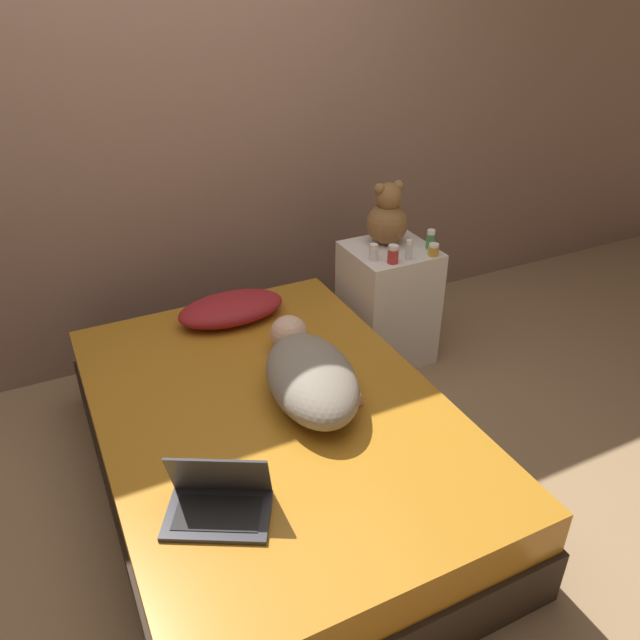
{
  "coord_description": "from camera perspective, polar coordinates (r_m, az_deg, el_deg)",
  "views": [
    {
      "loc": [
        -0.68,
        -1.81,
        1.93
      ],
      "look_at": [
        0.32,
        0.24,
        0.59
      ],
      "focal_mm": 35.0,
      "sensor_mm": 36.0,
      "label": 1
    }
  ],
  "objects": [
    {
      "name": "ground_plane",
      "position": [
        2.73,
        -4.05,
        -14.54
      ],
      "size": [
        12.0,
        12.0,
        0.0
      ],
      "primitive_type": "plane",
      "color": "#937551"
    },
    {
      "name": "wall_back",
      "position": [
        3.17,
        -13.95,
        18.21
      ],
      "size": [
        8.0,
        0.06,
        2.6
      ],
      "color": "#846656",
      "rests_on": "ground_plane"
    },
    {
      "name": "bed",
      "position": [
        2.59,
        -4.21,
        -11.39
      ],
      "size": [
        1.31,
        1.89,
        0.41
      ],
      "color": "#2D2319",
      "rests_on": "ground_plane"
    },
    {
      "name": "nightstand",
      "position": [
        3.35,
        6.18,
        1.53
      ],
      "size": [
        0.42,
        0.41,
        0.64
      ],
      "color": "silver",
      "rests_on": "ground_plane"
    },
    {
      "name": "pillow",
      "position": [
        3.01,
        -8.12,
        1.05
      ],
      "size": [
        0.51,
        0.28,
        0.12
      ],
      "color": "maroon",
      "rests_on": "bed"
    },
    {
      "name": "person_lying",
      "position": [
        2.46,
        -0.94,
        -4.91
      ],
      "size": [
        0.44,
        0.77,
        0.2
      ],
      "rotation": [
        0.0,
        0.0,
        -0.17
      ],
      "color": "gray",
      "rests_on": "bed"
    },
    {
      "name": "laptop",
      "position": [
        2.05,
        -9.27,
        -15.92
      ],
      "size": [
        0.39,
        0.34,
        0.21
      ],
      "rotation": [
        0.0,
        0.0,
        -0.49
      ],
      "color": "#333338",
      "rests_on": "bed"
    },
    {
      "name": "teddy_bear",
      "position": [
        3.22,
        6.18,
        9.34
      ],
      "size": [
        0.21,
        0.21,
        0.32
      ],
      "color": "brown",
      "rests_on": "nightstand"
    },
    {
      "name": "bottle_amber",
      "position": [
        3.15,
        10.34,
        6.34
      ],
      "size": [
        0.05,
        0.05,
        0.06
      ],
      "color": "gold",
      "rests_on": "nightstand"
    },
    {
      "name": "bottle_green",
      "position": [
        3.22,
        10.08,
        7.27
      ],
      "size": [
        0.04,
        0.04,
        0.1
      ],
      "color": "#3D8E4C",
      "rests_on": "nightstand"
    },
    {
      "name": "bottle_white",
      "position": [
        3.05,
        4.91,
        6.16
      ],
      "size": [
        0.04,
        0.04,
        0.09
      ],
      "color": "white",
      "rests_on": "nightstand"
    },
    {
      "name": "bottle_clear",
      "position": [
        3.08,
        8.11,
        6.37
      ],
      "size": [
        0.03,
        0.03,
        0.1
      ],
      "color": "silver",
      "rests_on": "nightstand"
    },
    {
      "name": "bottle_red",
      "position": [
        3.03,
        6.69,
        5.98
      ],
      "size": [
        0.05,
        0.05,
        0.09
      ],
      "color": "#B72D2D",
      "rests_on": "nightstand"
    }
  ]
}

